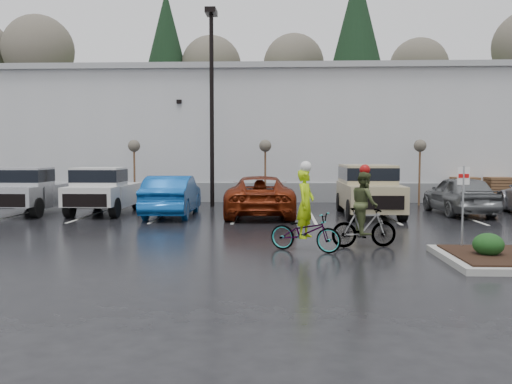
{
  "coord_description": "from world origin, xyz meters",
  "views": [
    {
      "loc": [
        -0.84,
        -13.58,
        2.5
      ],
      "look_at": [
        -1.55,
        3.43,
        1.3
      ],
      "focal_mm": 38.0,
      "sensor_mm": 36.0,
      "label": 1
    }
  ],
  "objects_px": {
    "pallet_stack_b": "(499,190)",
    "pickup_silver": "(34,190)",
    "car_grey": "(459,195)",
    "sapling_mid": "(265,149)",
    "sapling_east": "(420,149)",
    "cyclist_hivis": "(305,224)",
    "pickup_white": "(106,190)",
    "sapling_west": "(134,149)",
    "pallet_stack_a": "(464,190)",
    "fire_lane_sign": "(463,197)",
    "suv_tan": "(369,190)",
    "car_blue": "(172,196)",
    "cyclist_olive": "(364,217)",
    "car_red": "(260,196)",
    "lamppost": "(212,86)"
  },
  "relations": [
    {
      "from": "pallet_stack_b",
      "to": "pickup_silver",
      "type": "distance_m",
      "value": 22.01
    },
    {
      "from": "car_grey",
      "to": "sapling_mid",
      "type": "bearing_deg",
      "value": -27.62
    },
    {
      "from": "sapling_east",
      "to": "cyclist_hivis",
      "type": "height_order",
      "value": "sapling_east"
    },
    {
      "from": "pickup_white",
      "to": "car_grey",
      "type": "relative_size",
      "value": 1.1
    },
    {
      "from": "sapling_west",
      "to": "car_grey",
      "type": "relative_size",
      "value": 0.68
    },
    {
      "from": "pallet_stack_a",
      "to": "fire_lane_sign",
      "type": "relative_size",
      "value": 0.61
    },
    {
      "from": "suv_tan",
      "to": "car_blue",
      "type": "bearing_deg",
      "value": -176.72
    },
    {
      "from": "fire_lane_sign",
      "to": "car_grey",
      "type": "bearing_deg",
      "value": 72.26
    },
    {
      "from": "sapling_mid",
      "to": "cyclist_olive",
      "type": "bearing_deg",
      "value": -76.31
    },
    {
      "from": "car_blue",
      "to": "cyclist_olive",
      "type": "relative_size",
      "value": 2.23
    },
    {
      "from": "car_blue",
      "to": "cyclist_olive",
      "type": "bearing_deg",
      "value": 131.41
    },
    {
      "from": "sapling_mid",
      "to": "cyclist_olive",
      "type": "relative_size",
      "value": 1.44
    },
    {
      "from": "pallet_stack_a",
      "to": "cyclist_olive",
      "type": "relative_size",
      "value": 0.61
    },
    {
      "from": "sapling_mid",
      "to": "suv_tan",
      "type": "distance_m",
      "value": 6.46
    },
    {
      "from": "car_blue",
      "to": "car_red",
      "type": "relative_size",
      "value": 0.85
    },
    {
      "from": "lamppost",
      "to": "pickup_silver",
      "type": "distance_m",
      "value": 9.15
    },
    {
      "from": "pickup_white",
      "to": "car_red",
      "type": "distance_m",
      "value": 6.57
    },
    {
      "from": "sapling_east",
      "to": "pickup_white",
      "type": "distance_m",
      "value": 14.8
    },
    {
      "from": "sapling_east",
      "to": "suv_tan",
      "type": "distance_m",
      "value": 5.75
    },
    {
      "from": "fire_lane_sign",
      "to": "sapling_mid",
      "type": "bearing_deg",
      "value": 112.49
    },
    {
      "from": "suv_tan",
      "to": "pickup_silver",
      "type": "bearing_deg",
      "value": 178.57
    },
    {
      "from": "cyclist_olive",
      "to": "pallet_stack_a",
      "type": "bearing_deg",
      "value": -37.72
    },
    {
      "from": "sapling_mid",
      "to": "sapling_east",
      "type": "distance_m",
      "value": 7.5
    },
    {
      "from": "lamppost",
      "to": "pallet_stack_b",
      "type": "xyz_separation_m",
      "value": [
        14.2,
        2.0,
        -5.01
      ]
    },
    {
      "from": "sapling_west",
      "to": "car_grey",
      "type": "distance_m",
      "value": 15.28
    },
    {
      "from": "lamppost",
      "to": "fire_lane_sign",
      "type": "xyz_separation_m",
      "value": [
        7.8,
        -11.8,
        -4.28
      ]
    },
    {
      "from": "pallet_stack_b",
      "to": "car_grey",
      "type": "distance_m",
      "value": 6.01
    },
    {
      "from": "suv_tan",
      "to": "cyclist_olive",
      "type": "xyz_separation_m",
      "value": [
        -1.38,
        -7.61,
        -0.21
      ]
    },
    {
      "from": "sapling_west",
      "to": "sapling_mid",
      "type": "relative_size",
      "value": 1.0
    },
    {
      "from": "pickup_white",
      "to": "cyclist_hivis",
      "type": "distance_m",
      "value": 11.87
    },
    {
      "from": "pallet_stack_a",
      "to": "pickup_white",
      "type": "relative_size",
      "value": 0.26
    },
    {
      "from": "pallet_stack_b",
      "to": "car_blue",
      "type": "height_order",
      "value": "car_blue"
    },
    {
      "from": "lamppost",
      "to": "car_blue",
      "type": "relative_size",
      "value": 1.86
    },
    {
      "from": "lamppost",
      "to": "car_grey",
      "type": "bearing_deg",
      "value": -15.0
    },
    {
      "from": "sapling_west",
      "to": "car_red",
      "type": "xyz_separation_m",
      "value": [
        6.39,
        -4.64,
        -1.92
      ]
    },
    {
      "from": "lamppost",
      "to": "pallet_stack_b",
      "type": "height_order",
      "value": "lamppost"
    },
    {
      "from": "pickup_silver",
      "to": "cyclist_olive",
      "type": "height_order",
      "value": "cyclist_olive"
    },
    {
      "from": "cyclist_olive",
      "to": "lamppost",
      "type": "bearing_deg",
      "value": 16.72
    },
    {
      "from": "sapling_west",
      "to": "cyclist_olive",
      "type": "height_order",
      "value": "sapling_west"
    },
    {
      "from": "pallet_stack_b",
      "to": "pickup_white",
      "type": "relative_size",
      "value": 0.26
    },
    {
      "from": "pickup_silver",
      "to": "pallet_stack_b",
      "type": "bearing_deg",
      "value": 13.5
    },
    {
      "from": "sapling_west",
      "to": "fire_lane_sign",
      "type": "bearing_deg",
      "value": -47.33
    },
    {
      "from": "car_red",
      "to": "suv_tan",
      "type": "xyz_separation_m",
      "value": [
        4.44,
        0.15,
        0.22
      ]
    },
    {
      "from": "sapling_east",
      "to": "car_blue",
      "type": "distance_m",
      "value": 12.34
    },
    {
      "from": "sapling_mid",
      "to": "suv_tan",
      "type": "bearing_deg",
      "value": -46.04
    },
    {
      "from": "sapling_west",
      "to": "pickup_white",
      "type": "bearing_deg",
      "value": -92.02
    },
    {
      "from": "sapling_west",
      "to": "sapling_east",
      "type": "height_order",
      "value": "same"
    },
    {
      "from": "sapling_west",
      "to": "cyclist_olive",
      "type": "relative_size",
      "value": 1.44
    },
    {
      "from": "sapling_mid",
      "to": "car_red",
      "type": "relative_size",
      "value": 0.55
    },
    {
      "from": "sapling_east",
      "to": "pickup_white",
      "type": "bearing_deg",
      "value": -164.24
    }
  ]
}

